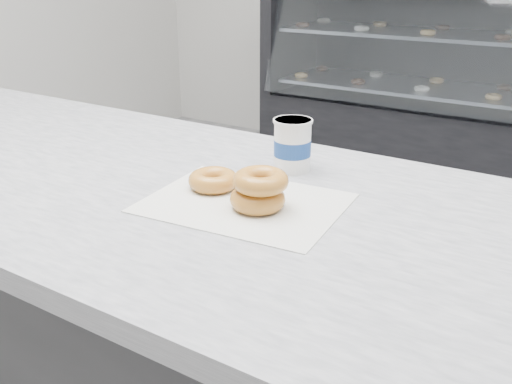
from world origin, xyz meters
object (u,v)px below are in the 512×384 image
display_case (462,106)px  coffee_cup (292,145)px  counter (159,360)px  donut_stack (259,190)px  donut_single (213,180)px

display_case → coffee_cup: 2.58m
counter → donut_stack: donut_stack is taller
donut_single → donut_stack: donut_stack is taller
counter → donut_single: 0.49m
display_case → coffee_cup: display_case is taller
donut_stack → donut_single: bearing=165.1°
display_case → donut_single: bearing=-86.7°
display_case → donut_single: 2.74m
donut_stack → counter: bearing=177.3°
donut_single → donut_stack: bearing=-14.9°
donut_single → donut_stack: 0.13m
display_case → donut_single: size_ratio=25.59×
counter → display_case: 2.72m
display_case → donut_stack: (0.28, -2.73, 0.44)m
donut_single → counter: bearing=-172.9°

